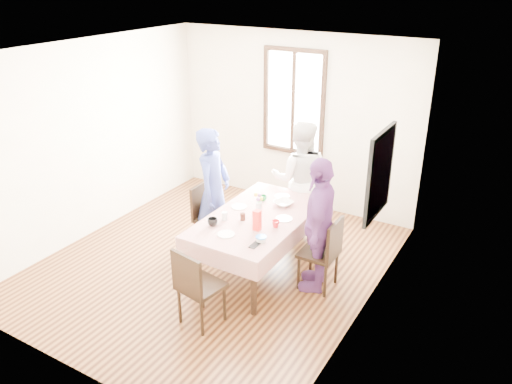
% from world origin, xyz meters
% --- Properties ---
extents(ground, '(4.50, 4.50, 0.00)m').
position_xyz_m(ground, '(0.00, 0.00, 0.00)').
color(ground, black).
rests_on(ground, ground).
extents(back_wall, '(4.00, 0.00, 4.00)m').
position_xyz_m(back_wall, '(0.00, 2.25, 1.35)').
color(back_wall, beige).
rests_on(back_wall, ground).
extents(right_wall, '(0.00, 4.50, 4.50)m').
position_xyz_m(right_wall, '(2.00, 0.00, 1.35)').
color(right_wall, beige).
rests_on(right_wall, ground).
extents(window_frame, '(1.02, 0.06, 1.62)m').
position_xyz_m(window_frame, '(0.00, 2.23, 1.65)').
color(window_frame, black).
rests_on(window_frame, back_wall).
extents(window_pane, '(0.90, 0.02, 1.50)m').
position_xyz_m(window_pane, '(0.00, 2.24, 1.65)').
color(window_pane, white).
rests_on(window_pane, back_wall).
extents(art_poster, '(0.04, 0.76, 0.96)m').
position_xyz_m(art_poster, '(1.98, 0.30, 1.55)').
color(art_poster, red).
rests_on(art_poster, right_wall).
extents(dining_table, '(0.95, 1.74, 0.75)m').
position_xyz_m(dining_table, '(0.58, 0.16, 0.38)').
color(dining_table, black).
rests_on(dining_table, ground).
extents(tablecloth, '(1.07, 1.86, 0.01)m').
position_xyz_m(tablecloth, '(0.58, 0.16, 0.76)').
color(tablecloth, '#600402').
rests_on(tablecloth, dining_table).
extents(chair_left, '(0.44, 0.44, 0.91)m').
position_xyz_m(chair_left, '(-0.22, 0.32, 0.46)').
color(chair_left, black).
rests_on(chair_left, ground).
extents(chair_right, '(0.42, 0.42, 0.91)m').
position_xyz_m(chair_right, '(1.37, 0.22, 0.46)').
color(chair_right, black).
rests_on(chair_right, ground).
extents(chair_far, '(0.48, 0.48, 0.91)m').
position_xyz_m(chair_far, '(0.58, 1.35, 0.46)').
color(chair_far, black).
rests_on(chair_far, ground).
extents(chair_near, '(0.49, 0.49, 0.91)m').
position_xyz_m(chair_near, '(0.58, -1.03, 0.46)').
color(chair_near, black).
rests_on(chair_near, ground).
extents(person_left, '(0.51, 0.69, 1.71)m').
position_xyz_m(person_left, '(-0.19, 0.32, 0.85)').
color(person_left, navy).
rests_on(person_left, ground).
extents(person_far, '(1.00, 0.91, 1.67)m').
position_xyz_m(person_far, '(0.58, 1.33, 0.84)').
color(person_far, silver).
rests_on(person_far, ground).
extents(person_right, '(0.64, 1.04, 1.64)m').
position_xyz_m(person_right, '(1.35, 0.22, 0.82)').
color(person_right, '#633272').
rests_on(person_right, ground).
extents(mug_black, '(0.12, 0.12, 0.09)m').
position_xyz_m(mug_black, '(0.25, -0.32, 0.81)').
color(mug_black, black).
rests_on(mug_black, tablecloth).
extents(mug_flag, '(0.12, 0.12, 0.09)m').
position_xyz_m(mug_flag, '(0.90, 0.01, 0.81)').
color(mug_flag, red).
rests_on(mug_flag, tablecloth).
extents(mug_green, '(0.11, 0.11, 0.07)m').
position_xyz_m(mug_green, '(0.41, 0.58, 0.80)').
color(mug_green, '#0C7226').
rests_on(mug_green, tablecloth).
extents(serving_bowl, '(0.28, 0.28, 0.06)m').
position_xyz_m(serving_bowl, '(0.70, 0.58, 0.79)').
color(serving_bowl, white).
rests_on(serving_bowl, tablecloth).
extents(juice_carton, '(0.08, 0.08, 0.25)m').
position_xyz_m(juice_carton, '(0.75, -0.15, 0.89)').
color(juice_carton, red).
rests_on(juice_carton, tablecloth).
extents(butter_tub, '(0.10, 0.10, 0.05)m').
position_xyz_m(butter_tub, '(0.92, -0.36, 0.79)').
color(butter_tub, white).
rests_on(butter_tub, tablecloth).
extents(jam_jar, '(0.06, 0.06, 0.09)m').
position_xyz_m(jam_jar, '(0.48, -0.03, 0.81)').
color(jam_jar, black).
rests_on(jam_jar, tablecloth).
extents(drinking_glass, '(0.07, 0.07, 0.10)m').
position_xyz_m(drinking_glass, '(0.29, -0.13, 0.81)').
color(drinking_glass, silver).
rests_on(drinking_glass, tablecloth).
extents(smartphone, '(0.08, 0.16, 0.01)m').
position_xyz_m(smartphone, '(0.91, -0.47, 0.77)').
color(smartphone, black).
rests_on(smartphone, tablecloth).
extents(flower_vase, '(0.07, 0.07, 0.15)m').
position_xyz_m(flower_vase, '(0.55, 0.23, 0.84)').
color(flower_vase, silver).
rests_on(flower_vase, tablecloth).
extents(plate_left, '(0.20, 0.20, 0.01)m').
position_xyz_m(plate_left, '(0.25, 0.25, 0.77)').
color(plate_left, white).
rests_on(plate_left, tablecloth).
extents(plate_right, '(0.20, 0.20, 0.01)m').
position_xyz_m(plate_right, '(0.89, 0.25, 0.77)').
color(plate_right, white).
rests_on(plate_right, tablecloth).
extents(plate_far, '(0.20, 0.20, 0.01)m').
position_xyz_m(plate_far, '(0.57, 0.81, 0.77)').
color(plate_far, white).
rests_on(plate_far, tablecloth).
extents(plate_near, '(0.20, 0.20, 0.01)m').
position_xyz_m(plate_near, '(0.51, -0.43, 0.77)').
color(plate_near, white).
rests_on(plate_near, tablecloth).
extents(butter_lid, '(0.12, 0.12, 0.01)m').
position_xyz_m(butter_lid, '(0.92, -0.36, 0.82)').
color(butter_lid, blue).
rests_on(butter_lid, butter_tub).
extents(flower_bunch, '(0.09, 0.09, 0.10)m').
position_xyz_m(flower_bunch, '(0.55, 0.23, 0.96)').
color(flower_bunch, yellow).
rests_on(flower_bunch, flower_vase).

